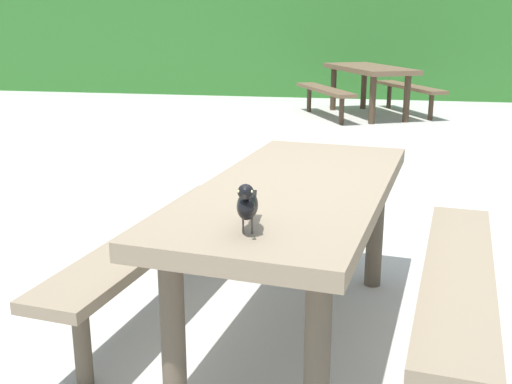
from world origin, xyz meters
TOP-DOWN VIEW (x-y plane):
  - ground_plane at (0.00, 0.00)m, footprint 60.00×60.00m
  - hedge_wall at (0.00, 9.49)m, footprint 28.00×1.63m
  - picnic_table_foreground at (0.06, -0.25)m, footprint 1.89×1.92m
  - bird_grackle at (-0.02, -0.92)m, footprint 0.09×0.29m
  - picnic_table_mid_left at (0.28, 6.67)m, footprint 2.27×2.28m

SIDE VIEW (x-z plane):
  - ground_plane at x=0.00m, z-range 0.00..0.00m
  - picnic_table_foreground at x=0.06m, z-range 0.19..0.93m
  - picnic_table_mid_left at x=0.28m, z-range 0.19..0.93m
  - bird_grackle at x=-0.02m, z-range 0.75..0.94m
  - hedge_wall at x=0.00m, z-range 0.00..2.23m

